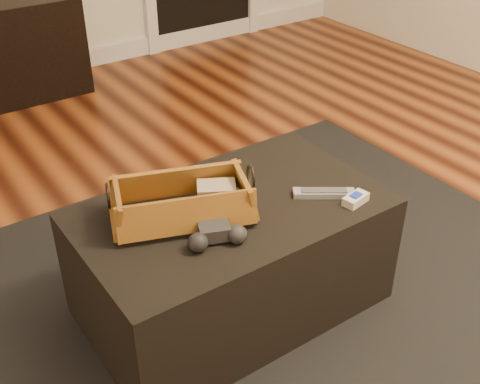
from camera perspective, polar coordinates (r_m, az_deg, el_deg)
floor at (r=2.20m, az=5.73°, el=-11.46°), size 5.00×5.50×0.01m
baseboard at (r=4.30m, az=-18.55°, el=11.04°), size 5.00×0.04×0.12m
area_rug at (r=2.18m, az=0.02°, el=-11.35°), size 2.60×2.00×0.01m
ottoman at (r=2.07m, az=-0.78°, el=-6.24°), size 1.00×0.60×0.42m
tv_remote at (r=1.87m, az=-6.04°, el=-2.07°), size 0.24×0.11×0.02m
cloth_bundle at (r=1.92m, az=-2.24°, el=-0.14°), size 0.15×0.13×0.07m
wicker_basket at (r=1.88m, az=-5.49°, el=-1.08°), size 0.49×0.36×0.16m
game_controller at (r=1.77m, az=-2.25°, el=-4.15°), size 0.19×0.13×0.06m
silver_remote at (r=2.01m, az=7.96°, el=-0.09°), size 0.19×0.15×0.02m
cream_gadget at (r=1.99m, az=10.91°, el=-0.67°), size 0.10×0.06×0.03m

